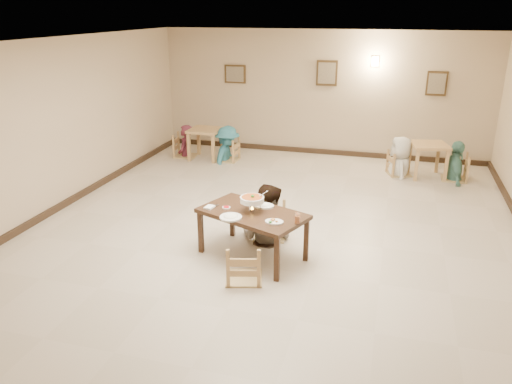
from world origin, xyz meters
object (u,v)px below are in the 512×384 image
(bg_chair_ll, at_px, (185,135))
(bg_diner_b, at_px, (227,126))
(main_table, at_px, (253,217))
(chair_far, at_px, (270,206))
(bg_table_left, at_px, (205,134))
(main_diner, at_px, (267,184))
(bg_diner_d, at_px, (459,141))
(curry_warmer, at_px, (252,200))
(bg_chair_rl, at_px, (401,153))
(bg_diner_c, at_px, (403,137))
(drink_glass, at_px, (297,219))
(bg_table_right, at_px, (429,150))
(bg_chair_rr, at_px, (457,156))
(bg_chair_lr, at_px, (227,139))
(chair_near, at_px, (244,245))
(bg_diner_a, at_px, (184,125))

(bg_chair_ll, bearing_deg, bg_diner_b, -99.68)
(main_table, height_order, bg_diner_b, bg_diner_b)
(chair_far, distance_m, bg_table_left, 4.65)
(main_diner, height_order, bg_diner_d, main_diner)
(curry_warmer, bearing_deg, bg_table_left, 118.70)
(chair_far, distance_m, bg_chair_rl, 4.32)
(bg_table_left, relative_size, bg_diner_c, 0.43)
(drink_glass, xyz_separation_m, bg_table_right, (1.91, 4.82, -0.18))
(bg_chair_rr, bearing_deg, bg_chair_lr, -90.20)
(bg_diner_d, bearing_deg, bg_chair_lr, 82.93)
(chair_far, distance_m, drink_glass, 1.17)
(bg_diner_b, bearing_deg, chair_near, -157.66)
(chair_far, bearing_deg, chair_near, -98.34)
(main_table, bearing_deg, bg_diner_c, 87.79)
(chair_near, relative_size, main_diner, 0.56)
(chair_near, distance_m, bg_chair_lr, 5.64)
(drink_glass, bearing_deg, main_table, 162.16)
(chair_near, relative_size, bg_chair_ll, 0.95)
(main_table, bearing_deg, bg_chair_rr, 76.84)
(bg_table_right, relative_size, bg_diner_c, 0.52)
(bg_table_left, bearing_deg, drink_glass, -56.26)
(drink_glass, distance_m, bg_table_right, 5.19)
(bg_chair_ll, relative_size, bg_diner_b, 0.65)
(drink_glass, relative_size, bg_chair_lr, 0.14)
(chair_near, height_order, bg_chair_ll, bg_chair_ll)
(main_diner, bearing_deg, bg_table_right, -109.09)
(chair_far, bearing_deg, bg_chair_rl, 54.92)
(bg_chair_ll, xyz_separation_m, bg_diner_d, (6.24, -0.07, 0.31))
(curry_warmer, bearing_deg, main_table, -52.68)
(curry_warmer, height_order, bg_diner_b, bg_diner_b)
(bg_table_right, bearing_deg, main_diner, -122.74)
(chair_near, bearing_deg, drink_glass, -159.78)
(drink_glass, bearing_deg, bg_chair_lr, 118.95)
(bg_diner_c, bearing_deg, bg_table_left, -102.07)
(bg_chair_lr, bearing_deg, main_table, 25.63)
(drink_glass, height_order, bg_table_left, drink_glass)
(bg_chair_ll, height_order, bg_chair_lr, bg_chair_ll)
(curry_warmer, distance_m, bg_chair_ll, 5.53)
(bg_diner_b, bearing_deg, drink_glass, -149.85)
(main_table, distance_m, bg_diner_b, 4.99)
(drink_glass, relative_size, bg_table_right, 0.16)
(chair_far, xyz_separation_m, drink_glass, (0.62, -0.95, 0.26))
(curry_warmer, relative_size, bg_chair_rr, 0.36)
(bg_table_right, bearing_deg, bg_diner_d, -5.02)
(bg_diner_b, bearing_deg, bg_diner_a, 89.50)
(main_table, xyz_separation_m, bg_chair_ll, (-3.06, 4.62, -0.09))
(curry_warmer, distance_m, bg_table_right, 5.28)
(bg_chair_lr, distance_m, bg_chair_rl, 4.00)
(chair_near, height_order, main_diner, main_diner)
(main_diner, distance_m, bg_diner_b, 4.44)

